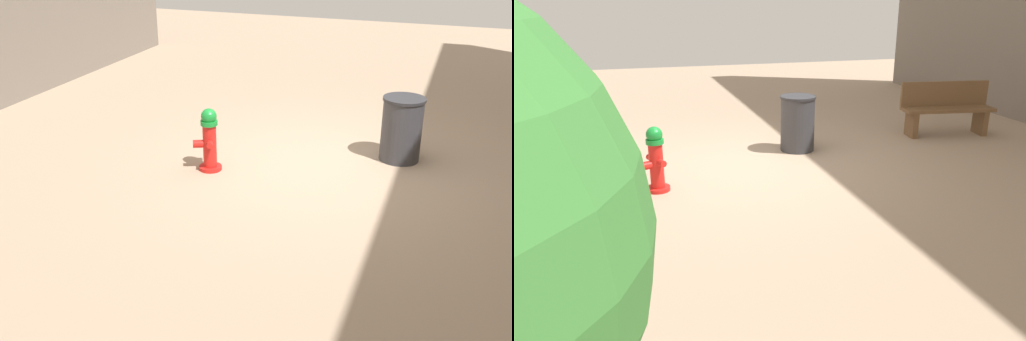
# 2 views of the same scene
# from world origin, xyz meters

# --- Properties ---
(ground_plane) EXTENTS (23.40, 23.40, 0.00)m
(ground_plane) POSITION_xyz_m (0.00, 0.00, 0.00)
(ground_plane) COLOR tan
(fire_hydrant) EXTENTS (0.38, 0.40, 0.85)m
(fire_hydrant) POSITION_xyz_m (1.42, 0.60, 0.43)
(fire_hydrant) COLOR red
(fire_hydrant) RESTS_ON ground_plane
(trash_bin) EXTENTS (0.58, 0.58, 0.90)m
(trash_bin) POSITION_xyz_m (-0.92, -0.62, 0.45)
(trash_bin) COLOR #38383D
(trash_bin) RESTS_ON ground_plane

